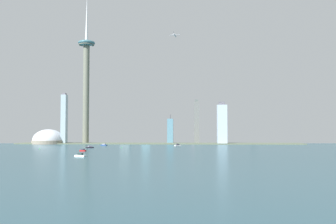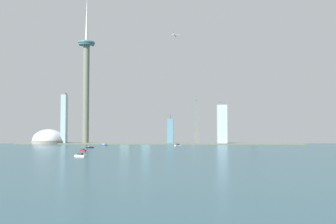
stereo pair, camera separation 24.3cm
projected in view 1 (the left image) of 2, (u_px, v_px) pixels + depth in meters
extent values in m
plane|color=#2C5260|center=(120.00, 163.00, 396.29)|extent=(6000.00, 6000.00, 0.00)
cube|color=#5F6B54|center=(159.00, 143.00, 949.54)|extent=(686.58, 69.64, 2.21)
cylinder|color=slate|center=(86.00, 93.00, 981.89)|extent=(15.52, 15.52, 253.03)
ellipsoid|color=#416F7B|center=(87.00, 43.00, 987.80)|extent=(42.56, 42.56, 13.79)
torus|color=slate|center=(87.00, 45.00, 987.58)|extent=(38.93, 38.93, 2.76)
cone|color=silver|center=(87.00, 17.00, 990.83)|extent=(7.76, 7.76, 115.79)
cylinder|color=gray|center=(49.00, 142.00, 954.72)|extent=(79.86, 79.86, 8.71)
ellipsoid|color=silver|center=(49.00, 140.00, 954.92)|extent=(75.87, 75.87, 53.40)
cube|color=#9DABAF|center=(125.00, 131.00, 1033.90)|extent=(24.82, 24.54, 60.38)
cube|color=#525A5E|center=(125.00, 119.00, 1035.42)|extent=(14.89, 14.72, 4.68)
cube|color=slate|center=(255.00, 121.00, 1040.60)|extent=(13.97, 17.92, 113.60)
cube|color=#535455|center=(254.00, 98.00, 1043.46)|extent=(8.38, 10.75, 8.60)
cube|color=#9DB3C0|center=(64.00, 119.00, 952.48)|extent=(12.19, 18.21, 119.31)
cube|color=slate|center=(64.00, 94.00, 955.37)|extent=(7.32, 10.93, 4.19)
cube|color=#57879E|center=(170.00, 131.00, 984.18)|extent=(14.54, 27.21, 61.77)
cylinder|color=#4C4C51|center=(170.00, 117.00, 985.88)|extent=(1.60, 1.60, 11.03)
cube|color=#A58B99|center=(196.00, 131.00, 1033.50)|extent=(21.16, 12.36, 60.27)
cube|color=slate|center=(196.00, 118.00, 1035.12)|extent=(12.70, 7.42, 8.72)
cube|color=#8AB0BC|center=(146.00, 128.00, 1058.31)|extent=(22.86, 14.01, 78.48)
cube|color=#ADC2D5|center=(222.00, 125.00, 938.52)|extent=(23.41, 21.61, 93.68)
cube|color=#5C5963|center=(222.00, 103.00, 940.88)|extent=(14.04, 12.97, 7.53)
cube|color=slate|center=(197.00, 123.00, 991.74)|extent=(12.79, 24.60, 104.53)
cube|color=#545E5C|center=(196.00, 101.00, 994.31)|extent=(7.68, 14.76, 5.81)
cube|color=black|center=(90.00, 147.00, 736.22)|extent=(14.37, 13.64, 1.66)
cube|color=#9994AC|center=(90.00, 146.00, 736.32)|extent=(7.21, 6.99, 2.49)
cube|color=#A71A1B|center=(83.00, 151.00, 613.98)|extent=(11.21, 7.84, 2.19)
cube|color=#263043|center=(83.00, 149.00, 614.08)|extent=(5.35, 4.42, 1.94)
cube|color=navy|center=(104.00, 145.00, 841.85)|extent=(15.87, 11.94, 2.32)
cube|color=#A29AA7|center=(104.00, 144.00, 841.95)|extent=(7.65, 6.49, 1.69)
cube|color=white|center=(80.00, 156.00, 489.02)|extent=(15.39, 10.08, 2.18)
cube|color=#263938|center=(80.00, 154.00, 489.13)|extent=(7.26, 5.61, 2.48)
cube|color=white|center=(178.00, 145.00, 826.69)|extent=(14.25, 12.93, 2.10)
cube|color=#2F2C3E|center=(178.00, 144.00, 826.80)|extent=(7.00, 6.56, 2.57)
cone|color=green|center=(122.00, 147.00, 732.70)|extent=(1.03, 1.03, 2.90)
cone|color=green|center=(40.00, 149.00, 681.93)|extent=(1.35, 1.35, 2.38)
cylinder|color=#B8B6BE|center=(175.00, 35.00, 881.81)|extent=(7.03, 25.42, 2.31)
sphere|color=#B8B6BE|center=(176.00, 37.00, 894.16)|extent=(2.31, 2.31, 2.31)
cube|color=#B8B6BE|center=(175.00, 35.00, 881.86)|extent=(23.38, 6.87, 0.50)
cube|color=#B8B6BE|center=(174.00, 34.00, 871.45)|extent=(8.35, 3.28, 0.40)
cube|color=#2D333D|center=(174.00, 33.00, 871.61)|extent=(0.83, 1.85, 5.00)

